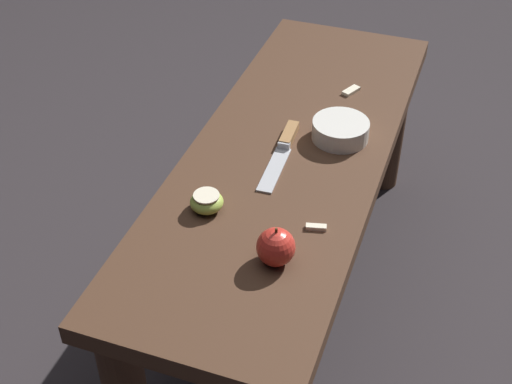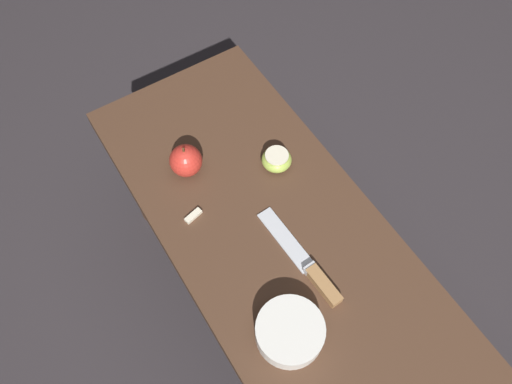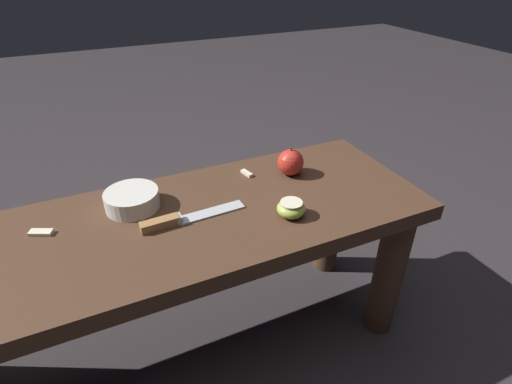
{
  "view_description": "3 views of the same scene",
  "coord_description": "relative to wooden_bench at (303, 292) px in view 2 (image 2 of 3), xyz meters",
  "views": [
    {
      "loc": [
        -1.18,
        -0.34,
        1.32
      ],
      "look_at": [
        -0.19,
        0.01,
        0.47
      ],
      "focal_mm": 50.0,
      "sensor_mm": 36.0,
      "label": 1
    },
    {
      "loc": [
        0.23,
        -0.26,
        1.34
      ],
      "look_at": [
        -0.19,
        0.01,
        0.47
      ],
      "focal_mm": 35.0,
      "sensor_mm": 36.0,
      "label": 2
    },
    {
      "loc": [
        0.13,
        0.72,
        0.96
      ],
      "look_at": [
        -0.19,
        0.01,
        0.47
      ],
      "focal_mm": 28.0,
      "sensor_mm": 36.0,
      "label": 3
    }
  ],
  "objects": [
    {
      "name": "ground_plane",
      "position": [
        0.0,
        0.0,
        -0.35
      ],
      "size": [
        8.0,
        8.0,
        0.0
      ],
      "primitive_type": "plane",
      "color": "#2D282B"
    },
    {
      "name": "wooden_bench",
      "position": [
        0.0,
        0.0,
        0.0
      ],
      "size": [
        1.17,
        0.4,
        0.44
      ],
      "color": "#472D1E",
      "rests_on": "ground_plane"
    },
    {
      "name": "knife",
      "position": [
        -0.0,
        0.01,
        0.1
      ],
      "size": [
        0.24,
        0.04,
        0.02
      ],
      "rotation": [
        0.0,
        0.0,
        -3.1
      ],
      "color": "#B7BABF",
      "rests_on": "wooden_bench"
    },
    {
      "name": "apple_whole",
      "position": [
        -0.33,
        -0.08,
        0.13
      ],
      "size": [
        0.07,
        0.07,
        0.08
      ],
      "color": "red",
      "rests_on": "wooden_bench"
    },
    {
      "name": "apple_cut",
      "position": [
        -0.24,
        0.09,
        0.12
      ],
      "size": [
        0.06,
        0.06,
        0.04
      ],
      "color": "#9EB747",
      "rests_on": "wooden_bench"
    },
    {
      "name": "apple_slice_near_knife",
      "position": [
        -0.22,
        -0.12,
        0.1
      ],
      "size": [
        0.02,
        0.04,
        0.01
      ],
      "color": "beige",
      "rests_on": "wooden_bench"
    },
    {
      "name": "bowl",
      "position": [
        0.07,
        -0.09,
        0.12
      ],
      "size": [
        0.12,
        0.12,
        0.04
      ],
      "color": "silver",
      "rests_on": "wooden_bench"
    }
  ]
}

